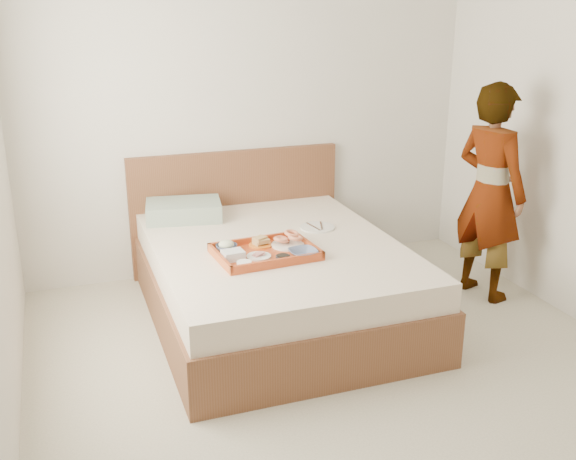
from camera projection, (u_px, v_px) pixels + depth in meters
The scene contains 16 objects.
ground at pixel (358, 389), 3.67m from camera, with size 3.50×4.00×0.01m, color beige.
wall_back at pixel (250, 103), 5.03m from camera, with size 3.50×0.01×2.60m, color silver.
bed at pixel (276, 281), 4.43m from camera, with size 1.65×2.00×0.53m, color brown.
headboard at pixel (236, 210), 5.23m from camera, with size 1.65×0.06×0.95m, color brown.
pillow at pixel (184, 210), 4.83m from camera, with size 0.53×0.36×0.13m, color #A1B6A3.
tray at pixel (265, 252), 4.12m from camera, with size 0.61×0.44×0.06m, color #C25720.
prawn_plate at pixel (288, 245), 4.25m from camera, with size 0.21×0.21×0.01m, color white.
navy_bowl_big at pixel (303, 253), 4.08m from camera, with size 0.17×0.17×0.04m, color navy.
sauce_dish at pixel (283, 258), 4.00m from camera, with size 0.09×0.09×0.03m, color black.
meat_plate at pixel (259, 256), 4.06m from camera, with size 0.15×0.15×0.01m, color white.
bread_plate at pixel (260, 245), 4.25m from camera, with size 0.15×0.15×0.01m, color orange.
salad_bowl at pixel (226, 248), 4.16m from camera, with size 0.13×0.13×0.04m, color navy.
plastic_tub at pixel (233, 255), 4.02m from camera, with size 0.13×0.11×0.06m, color silver.
cheese_round at pixel (244, 264), 3.92m from camera, with size 0.09×0.09×0.03m, color white.
dinner_plate at pixel (317, 227), 4.64m from camera, with size 0.24×0.24×0.01m, color white.
person at pixel (490, 193), 4.64m from camera, with size 0.56×0.37×1.53m, color silver.
Camera 1 is at (-1.44, -2.87, 2.02)m, focal length 41.55 mm.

